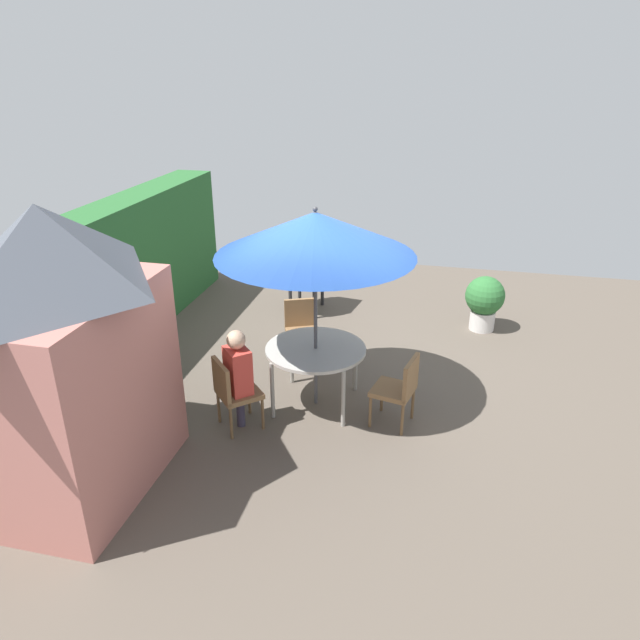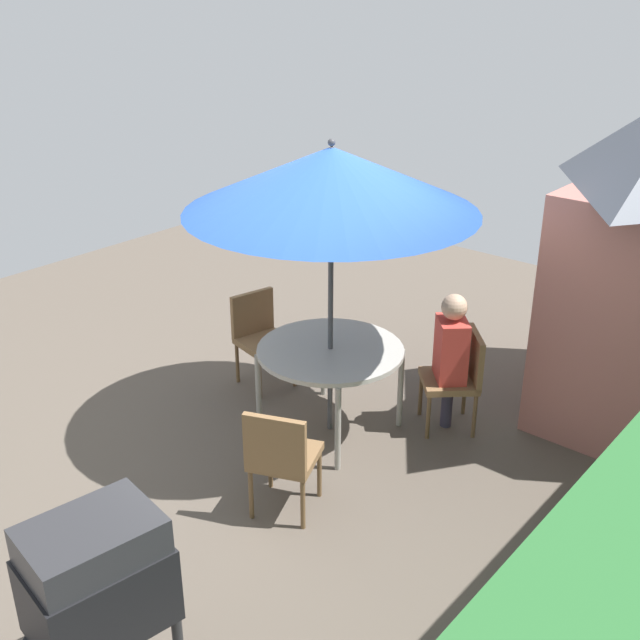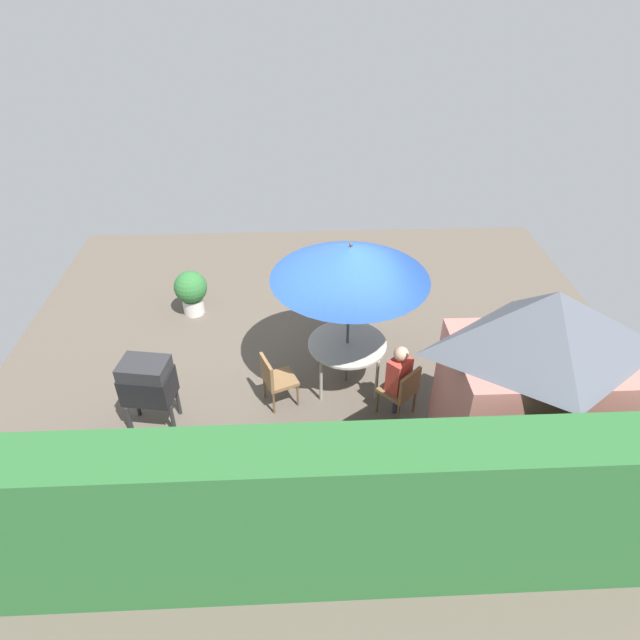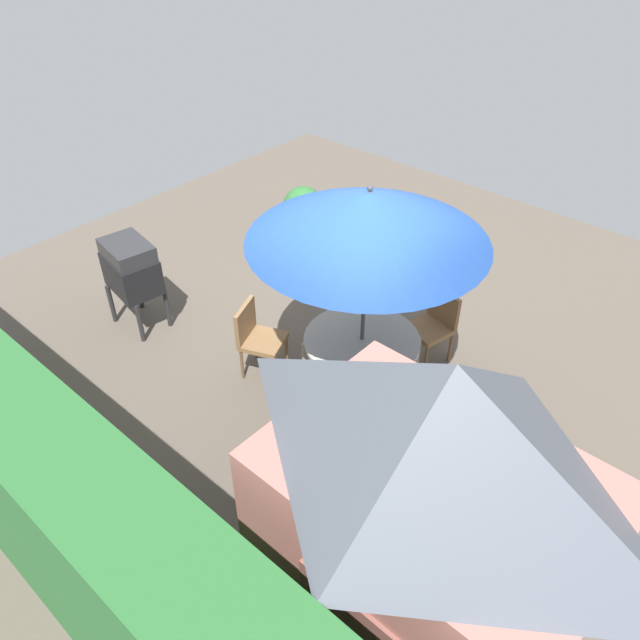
# 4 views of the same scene
# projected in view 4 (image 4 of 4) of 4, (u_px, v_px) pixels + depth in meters

# --- Properties ---
(ground_plane) EXTENTS (11.00, 11.00, 0.00)m
(ground_plane) POSITION_uv_depth(u_px,v_px,m) (341.00, 368.00, 7.30)
(ground_plane) COLOR brown
(hedge_backdrop) EXTENTS (7.45, 0.66, 2.14)m
(hedge_backdrop) POSITION_uv_depth(u_px,v_px,m) (44.00, 497.00, 4.56)
(hedge_backdrop) COLOR #28602D
(hedge_backdrop) RESTS_ON ground
(garden_shed) EXTENTS (2.09, 1.48, 2.93)m
(garden_shed) POSITION_uv_depth(u_px,v_px,m) (426.00, 536.00, 3.82)
(garden_shed) COLOR #B26B60
(garden_shed) RESTS_ON ground
(patio_table) EXTENTS (1.25, 1.25, 0.79)m
(patio_table) POSITION_uv_depth(u_px,v_px,m) (362.00, 343.00, 6.54)
(patio_table) COLOR #B2ADA3
(patio_table) RESTS_ON ground
(patio_umbrella) EXTENTS (2.34, 2.34, 2.55)m
(patio_umbrella) POSITION_uv_depth(u_px,v_px,m) (369.00, 217.00, 5.62)
(patio_umbrella) COLOR #4C4C51
(patio_umbrella) RESTS_ON ground
(bbq_grill) EXTENTS (0.77, 0.61, 1.20)m
(bbq_grill) POSITION_uv_depth(u_px,v_px,m) (131.00, 268.00, 7.50)
(bbq_grill) COLOR black
(bbq_grill) RESTS_ON ground
(chair_near_shed) EXTENTS (0.65, 0.65, 0.90)m
(chair_near_shed) POSITION_uv_depth(u_px,v_px,m) (370.00, 435.00, 5.77)
(chair_near_shed) COLOR olive
(chair_near_shed) RESTS_ON ground
(chair_far_side) EXTENTS (0.55, 0.56, 0.90)m
(chair_far_side) POSITION_uv_depth(u_px,v_px,m) (435.00, 322.00, 7.18)
(chair_far_side) COLOR olive
(chair_far_side) RESTS_ON ground
(chair_toward_hedge) EXTENTS (0.61, 0.60, 0.90)m
(chair_toward_hedge) POSITION_uv_depth(u_px,v_px,m) (256.00, 335.00, 6.98)
(chair_toward_hedge) COLOR olive
(chair_toward_hedge) RESTS_ON ground
(potted_plant_by_shed) EXTENTS (0.63, 0.63, 0.90)m
(potted_plant_by_shed) POSITION_uv_depth(u_px,v_px,m) (303.00, 211.00, 9.42)
(potted_plant_by_shed) COLOR silver
(potted_plant_by_shed) RESTS_ON ground
(person_in_red) EXTENTS (0.41, 0.41, 1.26)m
(person_in_red) POSITION_uv_depth(u_px,v_px,m) (370.00, 409.00, 5.68)
(person_in_red) COLOR #CC3D33
(person_in_red) RESTS_ON ground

